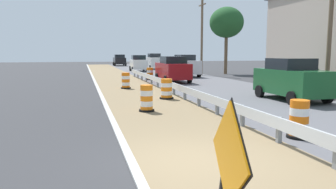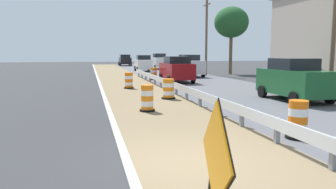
% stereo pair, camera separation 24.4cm
% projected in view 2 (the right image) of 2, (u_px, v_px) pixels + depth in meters
% --- Properties ---
extents(ground_plane, '(160.00, 160.00, 0.00)m').
position_uv_depth(ground_plane, '(188.00, 162.00, 7.09)').
color(ground_plane, '#333335').
extents(median_dirt_strip, '(4.09, 120.00, 0.01)m').
position_uv_depth(median_dirt_strip, '(224.00, 159.00, 7.28)').
color(median_dirt_strip, '#7F6B4C').
rests_on(median_dirt_strip, ground).
extents(curb_near_edge, '(0.20, 120.00, 0.11)m').
position_uv_depth(curb_near_edge, '(128.00, 167.00, 6.78)').
color(curb_near_edge, '#ADADA8').
rests_on(curb_near_edge, ground).
extents(guardrail_median, '(0.18, 50.87, 0.71)m').
position_uv_depth(guardrail_median, '(275.00, 124.00, 8.47)').
color(guardrail_median, silver).
rests_on(guardrail_median, ground).
extents(warning_sign_diamond, '(0.22, 1.43, 1.85)m').
position_uv_depth(warning_sign_diamond, '(216.00, 162.00, 4.04)').
color(warning_sign_diamond, black).
rests_on(warning_sign_diamond, ground).
extents(traffic_barrel_nearest, '(0.65, 0.65, 1.07)m').
position_uv_depth(traffic_barrel_nearest, '(298.00, 121.00, 8.99)').
color(traffic_barrel_nearest, orange).
rests_on(traffic_barrel_nearest, ground).
extents(traffic_barrel_close, '(0.63, 0.63, 1.08)m').
position_uv_depth(traffic_barrel_close, '(147.00, 99.00, 13.18)').
color(traffic_barrel_close, orange).
rests_on(traffic_barrel_close, ground).
extents(traffic_barrel_mid, '(0.72, 0.72, 1.04)m').
position_uv_depth(traffic_barrel_mid, '(168.00, 90.00, 16.73)').
color(traffic_barrel_mid, orange).
rests_on(traffic_barrel_mid, ground).
extents(traffic_barrel_far, '(0.67, 0.67, 1.06)m').
position_uv_depth(traffic_barrel_far, '(129.00, 81.00, 21.56)').
color(traffic_barrel_far, orange).
rests_on(traffic_barrel_far, ground).
extents(traffic_barrel_farther, '(0.70, 0.70, 1.06)m').
position_uv_depth(traffic_barrel_farther, '(154.00, 74.00, 28.47)').
color(traffic_barrel_farther, orange).
rests_on(traffic_barrel_farther, ground).
extents(car_lead_near_lane, '(2.16, 4.58, 2.02)m').
position_uv_depth(car_lead_near_lane, '(125.00, 60.00, 59.02)').
color(car_lead_near_lane, black).
rests_on(car_lead_near_lane, ground).
extents(car_trailing_near_lane, '(2.07, 4.51, 2.17)m').
position_uv_depth(car_trailing_near_lane, '(190.00, 66.00, 32.38)').
color(car_trailing_near_lane, silver).
rests_on(car_trailing_near_lane, ground).
extents(car_lead_far_lane, '(2.12, 4.50, 2.08)m').
position_uv_depth(car_lead_far_lane, '(176.00, 69.00, 26.24)').
color(car_lead_far_lane, maroon).
rests_on(car_lead_far_lane, ground).
extents(car_mid_far_lane, '(2.17, 4.18, 2.10)m').
position_uv_depth(car_mid_far_lane, '(294.00, 80.00, 16.12)').
color(car_mid_far_lane, '#195128').
rests_on(car_mid_far_lane, ground).
extents(car_trailing_far_lane, '(2.11, 4.20, 2.06)m').
position_uv_depth(car_trailing_far_lane, '(143.00, 63.00, 41.22)').
color(car_trailing_far_lane, silver).
rests_on(car_trailing_far_lane, ground).
extents(car_distant_a, '(2.03, 4.35, 2.25)m').
position_uv_depth(car_distant_a, '(159.00, 61.00, 47.16)').
color(car_distant_a, silver).
rests_on(car_distant_a, ground).
extents(utility_pole_near, '(0.24, 1.80, 8.58)m').
position_uv_depth(utility_pole_near, '(335.00, 14.00, 17.36)').
color(utility_pole_near, brown).
rests_on(utility_pole_near, ground).
extents(utility_pole_mid, '(0.24, 1.80, 7.76)m').
position_uv_depth(utility_pole_mid, '(206.00, 37.00, 33.70)').
color(utility_pole_mid, brown).
rests_on(utility_pole_mid, ground).
extents(bush_roadside, '(2.68, 2.68, 2.09)m').
position_uv_depth(bush_roadside, '(297.00, 77.00, 17.56)').
color(bush_roadside, '#1E4C23').
rests_on(bush_roadside, ground).
extents(tree_roadside, '(3.73, 3.73, 7.35)m').
position_uv_depth(tree_roadside, '(231.00, 23.00, 35.41)').
color(tree_roadside, brown).
rests_on(tree_roadside, ground).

